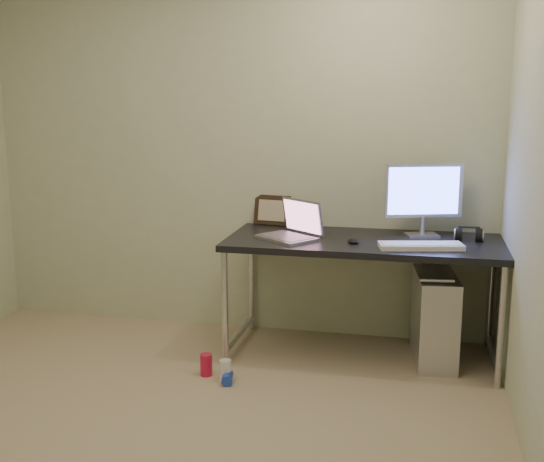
{
  "coord_description": "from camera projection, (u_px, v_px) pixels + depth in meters",
  "views": [
    {
      "loc": [
        1.25,
        -2.73,
        1.63
      ],
      "look_at": [
        0.41,
        1.03,
        0.85
      ],
      "focal_mm": 45.0,
      "sensor_mm": 36.0,
      "label": 1
    }
  ],
  "objects": [
    {
      "name": "can_red",
      "position": [
        206.0,
        365.0,
        4.0
      ],
      "size": [
        0.07,
        0.07,
        0.13
      ],
      "primitive_type": "cylinder",
      "rotation": [
        0.0,
        0.0,
        0.01
      ],
      "color": "#D51844",
      "rests_on": "ground"
    },
    {
      "name": "laptop",
      "position": [
        293.0,
        230.0,
        4.2
      ],
      "size": [
        0.44,
        0.43,
        0.24
      ],
      "rotation": [
        0.0,
        0.0,
        -0.65
      ],
      "color": "silver",
      "rests_on": "desk"
    },
    {
      "name": "mouse_left",
      "position": [
        353.0,
        240.0,
        4.08
      ],
      "size": [
        0.09,
        0.12,
        0.04
      ],
      "primitive_type": "ellipsoid",
      "rotation": [
        0.0,
        0.0,
        0.3
      ],
      "color": "black",
      "rests_on": "desk"
    },
    {
      "name": "desk",
      "position": [
        363.0,
        251.0,
        4.19
      ],
      "size": [
        1.68,
        0.73,
        0.75
      ],
      "color": "black",
      "rests_on": "ground"
    },
    {
      "name": "picture_frame",
      "position": [
        272.0,
        210.0,
        4.62
      ],
      "size": [
        0.26,
        0.11,
        0.2
      ],
      "primitive_type": "cube",
      "rotation": [
        -0.21,
        0.0,
        -0.15
      ],
      "color": "black",
      "rests_on": "desk"
    },
    {
      "name": "headphones",
      "position": [
        469.0,
        236.0,
        4.15
      ],
      "size": [
        0.16,
        0.1,
        0.11
      ],
      "rotation": [
        0.0,
        0.0,
        -0.05
      ],
      "color": "black",
      "rests_on": "desk"
    },
    {
      "name": "cable_a",
      "position": [
        427.0,
        284.0,
        4.47
      ],
      "size": [
        0.01,
        0.16,
        0.69
      ],
      "primitive_type": "cylinder",
      "rotation": [
        0.21,
        0.0,
        0.0
      ],
      "color": "black",
      "rests_on": "ground"
    },
    {
      "name": "wall_back",
      "position": [
        236.0,
        150.0,
        4.62
      ],
      "size": [
        3.5,
        0.02,
        2.5
      ],
      "primitive_type": "cube",
      "color": "beige",
      "rests_on": "ground"
    },
    {
      "name": "floor",
      "position": [
        139.0,
        447.0,
        3.2
      ],
      "size": [
        3.5,
        3.5,
        0.0
      ],
      "primitive_type": "plane",
      "color": "tan",
      "rests_on": "ground"
    },
    {
      "name": "mouse_right",
      "position": [
        456.0,
        245.0,
        3.95
      ],
      "size": [
        0.09,
        0.12,
        0.04
      ],
      "primitive_type": "ellipsoid",
      "rotation": [
        0.0,
        0.0,
        -0.29
      ],
      "color": "black",
      "rests_on": "desk"
    },
    {
      "name": "monitor",
      "position": [
        424.0,
        194.0,
        4.23
      ],
      "size": [
        0.47,
        0.19,
        0.46
      ],
      "rotation": [
        0.0,
        0.0,
        0.3
      ],
      "color": "silver",
      "rests_on": "desk"
    },
    {
      "name": "can_blue",
      "position": [
        227.0,
        378.0,
        3.9
      ],
      "size": [
        0.09,
        0.12,
        0.06
      ],
      "primitive_type": "cylinder",
      "rotation": [
        1.57,
        0.0,
        0.21
      ],
      "color": "blue",
      "rests_on": "ground"
    },
    {
      "name": "keyboard",
      "position": [
        421.0,
        246.0,
        3.93
      ],
      "size": [
        0.5,
        0.25,
        0.03
      ],
      "primitive_type": "cube",
      "rotation": [
        0.0,
        0.0,
        0.21
      ],
      "color": "white",
      "rests_on": "desk"
    },
    {
      "name": "tower_computer",
      "position": [
        434.0,
        318.0,
        4.18
      ],
      "size": [
        0.29,
        0.55,
        0.59
      ],
      "rotation": [
        0.0,
        0.0,
        0.12
      ],
      "color": "silver",
      "rests_on": "ground"
    },
    {
      "name": "webcam",
      "position": [
        302.0,
        215.0,
        4.47
      ],
      "size": [
        0.04,
        0.04,
        0.13
      ],
      "rotation": [
        0.0,
        0.0,
        -0.09
      ],
      "color": "silver",
      "rests_on": "desk"
    },
    {
      "name": "cable_b",
      "position": [
        441.0,
        289.0,
        4.43
      ],
      "size": [
        0.02,
        0.11,
        0.71
      ],
      "primitive_type": "cylinder",
      "rotation": [
        0.14,
        0.0,
        0.09
      ],
      "color": "black",
      "rests_on": "ground"
    },
    {
      "name": "can_white",
      "position": [
        225.0,
        371.0,
        3.92
      ],
      "size": [
        0.07,
        0.07,
        0.13
      ],
      "primitive_type": "cylinder",
      "rotation": [
        0.0,
        0.0,
        0.08
      ],
      "color": "white",
      "rests_on": "ground"
    }
  ]
}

